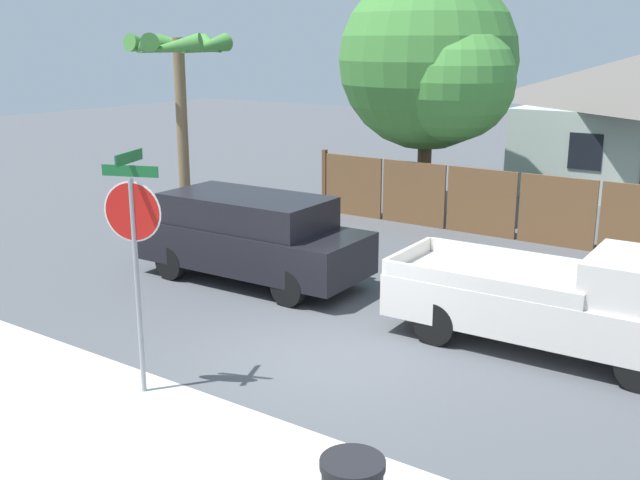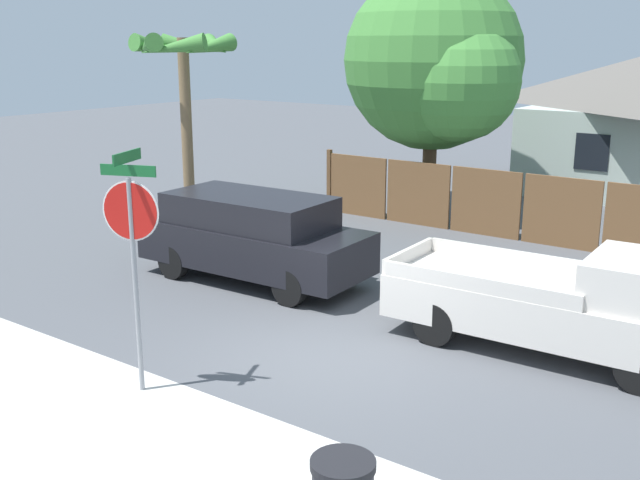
# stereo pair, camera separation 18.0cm
# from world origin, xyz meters

# --- Properties ---
(ground_plane) EXTENTS (80.00, 80.00, 0.00)m
(ground_plane) POSITION_xyz_m (0.00, 0.00, 0.00)
(ground_plane) COLOR #4C4F54
(sidewalk_strip) EXTENTS (36.00, 3.20, 0.01)m
(sidewalk_strip) POSITION_xyz_m (0.00, -3.60, 0.00)
(sidewalk_strip) COLOR beige
(sidewalk_strip) RESTS_ON ground
(wooden_fence) EXTENTS (15.66, 0.12, 1.81)m
(wooden_fence) POSITION_xyz_m (1.77, 8.68, 0.85)
(wooden_fence) COLOR brown
(wooden_fence) RESTS_ON ground
(oak_tree) EXTENTS (5.24, 4.99, 6.81)m
(oak_tree) POSITION_xyz_m (-3.39, 10.19, 4.20)
(oak_tree) COLOR brown
(oak_tree) RESTS_ON ground
(palm_tree) EXTENTS (2.49, 2.69, 5.02)m
(palm_tree) POSITION_xyz_m (-7.44, 4.46, 4.29)
(palm_tree) COLOR brown
(palm_tree) RESTS_ON ground
(red_suv) EXTENTS (4.91, 2.08, 1.80)m
(red_suv) POSITION_xyz_m (-3.48, 2.36, 0.97)
(red_suv) COLOR black
(red_suv) RESTS_ON ground
(orange_pickup) EXTENTS (5.18, 2.04, 1.73)m
(orange_pickup) POSITION_xyz_m (2.99, 2.37, 0.83)
(orange_pickup) COLOR silver
(orange_pickup) RESTS_ON ground
(stop_sign) EXTENTS (0.78, 0.68, 3.42)m
(stop_sign) POSITION_xyz_m (-1.45, -2.44, 2.33)
(stop_sign) COLOR gray
(stop_sign) RESTS_ON ground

